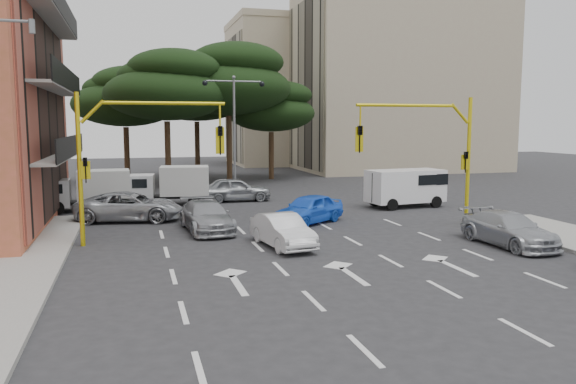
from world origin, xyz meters
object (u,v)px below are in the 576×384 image
at_px(signal_mast_right, 435,143).
at_px(signal_mast_left, 127,147).
at_px(street_lamp_center, 234,114).
at_px(box_truck_a, 88,191).
at_px(car_silver_parked, 509,229).
at_px(car_white_hatch, 282,231).
at_px(van_white, 405,188).
at_px(car_silver_cross_b, 236,189).
at_px(box_truck_b, 170,186).
at_px(car_blue_compact, 309,209).
at_px(car_silver_wagon, 206,216).
at_px(car_silver_cross_a, 130,206).

height_order(signal_mast_right, signal_mast_left, same).
distance_m(street_lamp_center, box_truck_a, 11.04).
distance_m(street_lamp_center, car_silver_parked, 20.52).
height_order(car_white_hatch, van_white, van_white).
bearing_deg(car_silver_cross_b, car_white_hatch, 178.27).
xyz_separation_m(van_white, box_truck_b, (-13.00, 4.42, 0.05)).
height_order(car_silver_parked, box_truck_a, box_truck_a).
relative_size(car_silver_parked, box_truck_b, 0.97).
relative_size(car_white_hatch, van_white, 0.88).
xyz_separation_m(signal_mast_right, street_lamp_center, (-6.80, 14.01, 1.54)).
bearing_deg(car_white_hatch, car_blue_compact, 53.07).
bearing_deg(box_truck_b, car_silver_wagon, -167.06).
bearing_deg(car_silver_parked, signal_mast_right, 97.44).
distance_m(car_silver_cross_a, van_white, 15.33).
xyz_separation_m(car_blue_compact, van_white, (7.00, 3.63, 0.39)).
xyz_separation_m(street_lamp_center, car_silver_cross_a, (-6.82, -8.55, -4.71)).
xyz_separation_m(signal_mast_right, car_silver_cross_a, (-13.62, 5.46, -3.17)).
distance_m(car_silver_cross_b, box_truck_b, 4.05).
xyz_separation_m(signal_mast_right, car_silver_wagon, (-10.30, 1.79, -3.21)).
height_order(signal_mast_left, box_truck_a, signal_mast_left).
bearing_deg(car_silver_cross_a, signal_mast_right, -101.61).
distance_m(street_lamp_center, car_silver_cross_b, 5.58).
relative_size(signal_mast_right, car_silver_parked, 1.32).
bearing_deg(box_truck_a, box_truck_b, -77.66).
height_order(signal_mast_right, car_silver_cross_a, signal_mast_right).
bearing_deg(car_silver_parked, box_truck_b, 126.40).
distance_m(car_blue_compact, car_silver_wagon, 5.03).
height_order(car_silver_wagon, box_truck_a, box_truck_a).
bearing_deg(car_silver_cross_a, car_silver_wagon, -127.68).
bearing_deg(signal_mast_right, car_blue_compact, 155.81).
height_order(street_lamp_center, box_truck_b, street_lamp_center).
distance_m(car_silver_parked, box_truck_a, 21.55).
xyz_separation_m(car_silver_cross_b, box_truck_b, (-3.99, -0.57, 0.40)).
xyz_separation_m(car_blue_compact, car_silver_cross_a, (-8.32, 3.07, 0.01)).
relative_size(signal_mast_left, car_silver_cross_a, 1.16).
relative_size(car_silver_wagon, box_truck_a, 1.01).
bearing_deg(box_truck_b, street_lamp_center, -45.24).
bearing_deg(car_silver_wagon, signal_mast_left, -156.22).
height_order(car_blue_compact, car_silver_cross_b, car_silver_cross_b).
distance_m(street_lamp_center, car_white_hatch, 16.98).
distance_m(car_silver_wagon, car_silver_parked, 12.73).
relative_size(car_white_hatch, car_silver_wagon, 0.84).
xyz_separation_m(street_lamp_center, car_silver_wagon, (-3.50, -12.22, -4.76)).
height_order(street_lamp_center, car_blue_compact, street_lamp_center).
xyz_separation_m(car_silver_wagon, box_truck_a, (-5.50, 7.49, 0.45)).
relative_size(signal_mast_left, car_blue_compact, 1.45).
relative_size(signal_mast_right, street_lamp_center, 0.77).
distance_m(car_silver_wagon, box_truck_a, 9.31).
bearing_deg(car_silver_cross_b, car_blue_compact, -166.27).
bearing_deg(box_truck_a, car_silver_wagon, -145.85).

